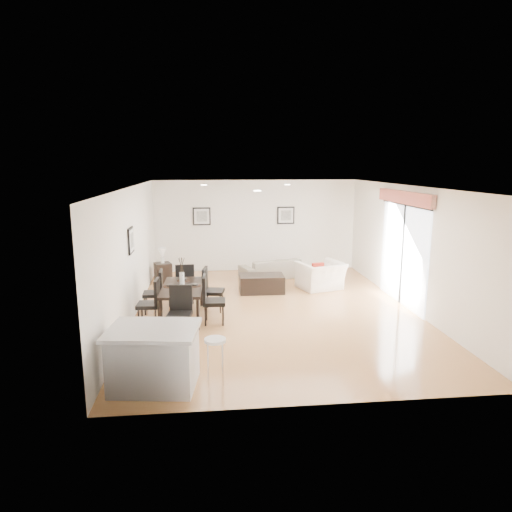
{
  "coord_description": "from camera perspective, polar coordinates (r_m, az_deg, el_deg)",
  "views": [
    {
      "loc": [
        -1.42,
        -9.45,
        3.16
      ],
      "look_at": [
        -0.38,
        0.4,
        1.15
      ],
      "focal_mm": 32.0,
      "sensor_mm": 36.0,
      "label": 1
    }
  ],
  "objects": [
    {
      "name": "dining_chair_head",
      "position": [
        8.64,
        -9.46,
        -6.43
      ],
      "size": [
        0.48,
        0.48,
        0.95
      ],
      "rotation": [
        0.0,
        0.0,
        -0.13
      ],
      "color": "black",
      "rests_on": "ground"
    },
    {
      "name": "dining_table",
      "position": [
        9.58,
        -9.2,
        -4.15
      ],
      "size": [
        0.86,
        1.65,
        0.68
      ],
      "rotation": [
        0.0,
        0.0,
        -0.03
      ],
      "color": "black",
      "rests_on": "ground"
    },
    {
      "name": "bar_stool",
      "position": [
        6.73,
        -5.12,
        -11.02
      ],
      "size": [
        0.31,
        0.31,
        0.69
      ],
      "color": "white",
      "rests_on": "ground"
    },
    {
      "name": "vase",
      "position": [
        9.5,
        -9.26,
        -2.3
      ],
      "size": [
        0.78,
        1.2,
        0.61
      ],
      "color": "white",
      "rests_on": "dining_table"
    },
    {
      "name": "dining_chair_wnear",
      "position": [
        9.26,
        -12.85,
        -5.36
      ],
      "size": [
        0.45,
        0.45,
        0.95
      ],
      "rotation": [
        0.0,
        0.0,
        -1.63
      ],
      "color": "black",
      "rests_on": "ground"
    },
    {
      "name": "dining_chair_wfar",
      "position": [
        10.05,
        -12.32,
        -4.08
      ],
      "size": [
        0.43,
        0.43,
        0.93
      ],
      "rotation": [
        0.0,
        0.0,
        -1.54
      ],
      "color": "black",
      "rests_on": "ground"
    },
    {
      "name": "wall_right",
      "position": [
        10.59,
        18.73,
        1.0
      ],
      "size": [
        0.04,
        8.0,
        2.7
      ],
      "primitive_type": "cube",
      "color": "white",
      "rests_on": "ground"
    },
    {
      "name": "ground",
      "position": [
        10.07,
        2.39,
        -6.86
      ],
      "size": [
        8.0,
        8.0,
        0.0
      ],
      "primitive_type": "plane",
      "color": "tan",
      "rests_on": "ground"
    },
    {
      "name": "dining_chair_enear",
      "position": [
        9.19,
        -5.78,
        -5.11
      ],
      "size": [
        0.46,
        0.46,
        0.98
      ],
      "rotation": [
        0.0,
        0.0,
        1.52
      ],
      "color": "black",
      "rests_on": "ground"
    },
    {
      "name": "armchair",
      "position": [
        11.83,
        8.07,
        -2.44
      ],
      "size": [
        1.3,
        1.22,
        0.69
      ],
      "primitive_type": "imported",
      "rotation": [
        0.0,
        0.0,
        3.46
      ],
      "color": "white",
      "rests_on": "ground"
    },
    {
      "name": "wall_back",
      "position": [
        13.65,
        -0.03,
        3.82
      ],
      "size": [
        6.0,
        0.04,
        2.7
      ],
      "primitive_type": "cube",
      "color": "white",
      "rests_on": "ground"
    },
    {
      "name": "framed_print_back_right",
      "position": [
        13.71,
        3.75,
        5.09
      ],
      "size": [
        0.52,
        0.04,
        0.52
      ],
      "color": "black",
      "rests_on": "wall_back"
    },
    {
      "name": "wall_left",
      "position": [
        9.75,
        -15.26,
        0.34
      ],
      "size": [
        0.04,
        8.0,
        2.7
      ],
      "primitive_type": "cube",
      "color": "white",
      "rests_on": "ground"
    },
    {
      "name": "dining_chair_foot",
      "position": [
        10.57,
        -8.87,
        -3.14
      ],
      "size": [
        0.45,
        0.45,
        0.94
      ],
      "rotation": [
        0.0,
        0.0,
        3.22
      ],
      "color": "black",
      "rests_on": "ground"
    },
    {
      "name": "coffee_table",
      "position": [
        11.43,
        0.72,
        -3.46
      ],
      "size": [
        1.11,
        0.68,
        0.44
      ],
      "primitive_type": "cube",
      "rotation": [
        0.0,
        0.0,
        -0.02
      ],
      "color": "black",
      "rests_on": "ground"
    },
    {
      "name": "table_lamp",
      "position": [
        12.44,
        -11.64,
        0.3
      ],
      "size": [
        0.21,
        0.21,
        0.4
      ],
      "color": "white",
      "rests_on": "side_table"
    },
    {
      "name": "framed_print_back_left",
      "position": [
        13.51,
        -6.8,
        4.94
      ],
      "size": [
        0.52,
        0.04,
        0.52
      ],
      "color": "black",
      "rests_on": "wall_back"
    },
    {
      "name": "framed_print_left_wall",
      "position": [
        9.5,
        -15.36,
        1.89
      ],
      "size": [
        0.04,
        0.52,
        0.52
      ],
      "rotation": [
        0.0,
        0.0,
        1.57
      ],
      "color": "black",
      "rests_on": "wall_left"
    },
    {
      "name": "side_table",
      "position": [
        12.55,
        -11.54,
        -2.08
      ],
      "size": [
        0.52,
        0.52,
        0.55
      ],
      "primitive_type": "cube",
      "rotation": [
        0.0,
        0.0,
        0.33
      ],
      "color": "black",
      "rests_on": "ground"
    },
    {
      "name": "sofa",
      "position": [
        12.88,
        2.16,
        -1.52
      ],
      "size": [
        1.99,
        1.24,
        0.54
      ],
      "primitive_type": "imported",
      "rotation": [
        0.0,
        0.0,
        3.44
      ],
      "color": "gray",
      "rests_on": "ground"
    },
    {
      "name": "sliding_door",
      "position": [
        10.79,
        17.96,
        2.92
      ],
      "size": [
        0.12,
        2.7,
        2.57
      ],
      "color": "white",
      "rests_on": "wall_right"
    },
    {
      "name": "ceiling",
      "position": [
        9.57,
        2.52,
        8.68
      ],
      "size": [
        6.0,
        8.0,
        0.02
      ],
      "primitive_type": "cube",
      "color": "white",
      "rests_on": "wall_back"
    },
    {
      "name": "dining_chair_efar",
      "position": [
        9.99,
        -5.79,
        -3.86
      ],
      "size": [
        0.5,
        0.5,
        0.96
      ],
      "rotation": [
        0.0,
        0.0,
        1.4
      ],
      "color": "black",
      "rests_on": "ground"
    },
    {
      "name": "kitchen_island",
      "position": [
        6.83,
        -12.62,
        -12.22
      ],
      "size": [
        1.38,
        1.13,
        0.88
      ],
      "rotation": [
        0.0,
        0.0,
        -0.13
      ],
      "color": "#BCBCBE",
      "rests_on": "ground"
    },
    {
      "name": "cushion",
      "position": [
        11.66,
        7.75,
        -1.6
      ],
      "size": [
        0.32,
        0.16,
        0.31
      ],
      "primitive_type": "cube",
      "rotation": [
        0.0,
        0.0,
        3.37
      ],
      "color": "maroon",
      "rests_on": "armchair"
    },
    {
      "name": "courtyard_plant_b",
      "position": [
        13.44,
        26.67,
        -1.88
      ],
      "size": [
        0.47,
        0.47,
        0.7
      ],
      "primitive_type": "imported",
      "rotation": [
        0.0,
        0.0,
        -0.22
      ],
      "color": "#3E622A",
      "rests_on": "ground"
    },
    {
      "name": "wall_front",
      "position": [
        5.92,
        8.21,
        -6.47
      ],
      "size": [
        6.0,
        0.04,
        2.7
      ],
      "primitive_type": "cube",
      "color": "white",
      "rests_on": "ground"
    }
  ]
}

